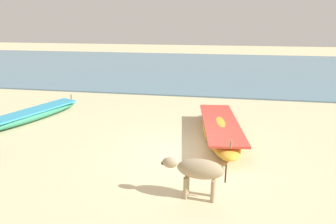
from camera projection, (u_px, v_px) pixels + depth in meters
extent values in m
plane|color=beige|center=(189.00, 156.00, 8.83)|extent=(80.00, 80.00, 0.00)
cube|color=slate|center=(210.00, 68.00, 24.77)|extent=(60.00, 20.00, 0.08)
ellipsoid|color=#338C66|center=(32.00, 115.00, 11.86)|extent=(2.37, 4.64, 0.42)
cube|color=#3399BF|center=(31.00, 111.00, 11.81)|extent=(2.17, 4.11, 0.07)
cube|color=olive|center=(39.00, 111.00, 12.12)|extent=(0.72, 0.36, 0.04)
cylinder|color=olive|center=(71.00, 97.00, 13.53)|extent=(0.06, 0.06, 0.20)
ellipsoid|color=gold|center=(220.00, 129.00, 10.13)|extent=(1.77, 4.83, 0.58)
cube|color=#CC3F33|center=(221.00, 123.00, 10.06)|extent=(1.67, 4.26, 0.07)
cube|color=olive|center=(222.00, 129.00, 9.75)|extent=(1.02, 0.25, 0.04)
cylinder|color=olive|center=(231.00, 144.00, 7.95)|extent=(0.06, 0.06, 0.20)
ellipsoid|color=tan|center=(200.00, 169.00, 6.54)|extent=(1.09, 0.48, 0.46)
ellipsoid|color=tan|center=(170.00, 163.00, 6.67)|extent=(0.36, 0.23, 0.25)
sphere|color=#2D2119|center=(163.00, 163.00, 6.71)|extent=(0.10, 0.10, 0.10)
cylinder|color=tan|center=(186.00, 188.00, 6.64)|extent=(0.11, 0.11, 0.53)
cylinder|color=tan|center=(187.00, 183.00, 6.86)|extent=(0.11, 0.11, 0.53)
cylinder|color=tan|center=(213.00, 192.00, 6.51)|extent=(0.11, 0.11, 0.53)
cylinder|color=tan|center=(214.00, 186.00, 6.72)|extent=(0.11, 0.11, 0.53)
cylinder|color=#2D2119|center=(226.00, 174.00, 6.44)|extent=(0.03, 0.03, 0.44)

